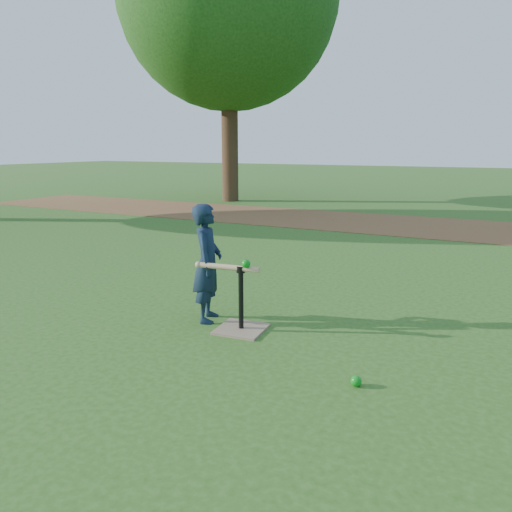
% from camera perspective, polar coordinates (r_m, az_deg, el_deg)
% --- Properties ---
extents(ground, '(80.00, 80.00, 0.00)m').
position_cam_1_polar(ground, '(4.27, -0.98, -10.67)').
color(ground, '#285116').
rests_on(ground, ground).
extents(dirt_strip, '(24.00, 3.00, 0.01)m').
position_cam_1_polar(dirt_strip, '(11.24, 17.53, 3.34)').
color(dirt_strip, brown).
rests_on(dirt_strip, ground).
extents(child, '(0.41, 0.49, 1.15)m').
position_cam_1_polar(child, '(4.83, -5.57, -0.82)').
color(child, '#101F32').
rests_on(child, ground).
extents(wiffle_ball_ground, '(0.08, 0.08, 0.08)m').
position_cam_1_polar(wiffle_ball_ground, '(3.74, 11.37, -13.83)').
color(wiffle_ball_ground, '#0C8817').
rests_on(wiffle_ball_ground, ground).
extents(batting_tee, '(0.47, 0.47, 0.61)m').
position_cam_1_polar(batting_tee, '(4.66, -1.71, -7.20)').
color(batting_tee, '#90745B').
rests_on(batting_tee, ground).
extents(swing_action, '(0.63, 0.13, 0.13)m').
position_cam_1_polar(swing_action, '(4.55, -3.14, -1.18)').
color(swing_action, tan).
rests_on(swing_action, ground).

